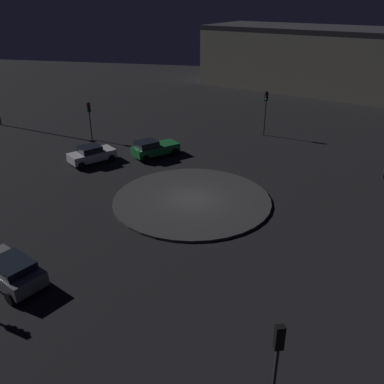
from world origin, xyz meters
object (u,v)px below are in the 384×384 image
car_white (91,154)px  traffic_light_south (266,105)px  car_grey (10,270)px  traffic_light_north (277,356)px  car_green (154,148)px  traffic_light_southeast (89,114)px  store_building (314,59)px

car_white → traffic_light_south: 18.03m
car_grey → traffic_light_north: size_ratio=1.05×
car_green → traffic_light_southeast: bearing=110.0°
car_green → car_white: size_ratio=1.02×
store_building → car_green: bearing=87.1°
traffic_light_south → traffic_light_north: traffic_light_south is taller
traffic_light_south → traffic_light_southeast: size_ratio=1.20×
car_green → traffic_light_south: size_ratio=0.94×
traffic_light_south → store_building: size_ratio=0.13×
traffic_light_south → traffic_light_southeast: (16.80, 5.05, -0.50)m
car_grey → traffic_light_south: size_ratio=1.00×
car_grey → traffic_light_north: traffic_light_north is taller
car_green → store_building: bearing=19.3°
car_white → traffic_light_north: size_ratio=0.96×
car_grey → store_building: store_building is taller
traffic_light_south → traffic_light_southeast: bearing=-58.9°
traffic_light_south → car_green: bearing=-33.8°
traffic_light_southeast → car_green: bearing=17.8°
car_white → store_building: 41.24m
car_white → traffic_light_southeast: (2.61, -5.80, 1.91)m
traffic_light_north → traffic_light_southeast: traffic_light_north is taller
store_building → traffic_light_southeast: bearing=74.5°
car_green → store_building: 36.82m
car_green → traffic_light_southeast: traffic_light_southeast is taller
traffic_light_north → store_building: (-3.98, -57.13, 1.42)m
traffic_light_south → store_building: (-5.86, -25.00, 1.28)m
traffic_light_north → car_green: bearing=4.3°
traffic_light_south → traffic_light_north: size_ratio=1.05×
car_white → traffic_light_north: traffic_light_north is taller
car_grey → car_white: 16.63m
car_green → car_white: (4.85, 2.51, -0.04)m
car_green → traffic_light_south: traffic_light_south is taller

